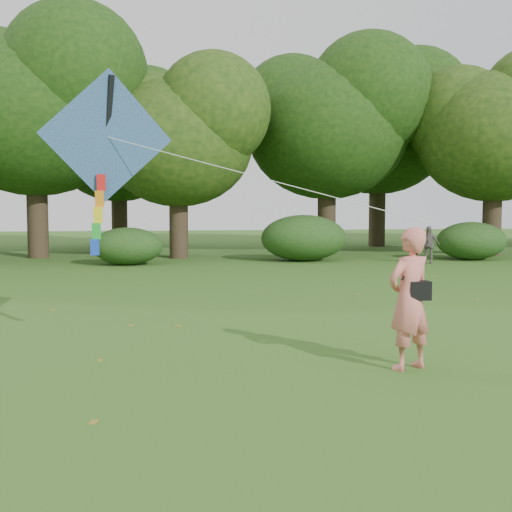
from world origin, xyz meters
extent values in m
plane|color=#265114|center=(0.00, 0.00, 0.00)|extent=(100.00, 100.00, 0.00)
imported|color=#E07369|center=(0.75, 0.76, 0.98)|extent=(0.85, 0.73, 1.97)
imported|color=slate|center=(7.57, 16.11, 0.73)|extent=(0.92, 0.69, 1.46)
cube|color=black|center=(0.87, 0.73, 1.10)|extent=(0.30, 0.20, 0.26)
cylinder|color=black|center=(0.75, 0.72, 1.48)|extent=(0.33, 0.14, 0.47)
cube|color=#224196|center=(-3.48, 2.95, 3.36)|extent=(2.06, 0.55, 2.08)
cube|color=black|center=(-3.48, 2.98, 3.36)|extent=(0.33, 0.57, 1.88)
cylinder|color=white|center=(-1.24, 1.83, 2.70)|extent=(4.49, 2.25, 1.33)
cube|color=red|center=(-3.58, 2.97, 2.63)|extent=(0.14, 0.06, 0.26)
cube|color=orange|center=(-3.61, 2.97, 2.37)|extent=(0.14, 0.06, 0.26)
cube|color=yellow|center=(-3.64, 2.97, 2.11)|extent=(0.14, 0.06, 0.26)
cube|color=green|center=(-3.67, 2.97, 1.85)|extent=(0.14, 0.06, 0.26)
cube|color=blue|center=(-3.70, 2.97, 1.59)|extent=(0.14, 0.06, 0.26)
cylinder|color=#3A2D1E|center=(-8.00, 21.00, 1.92)|extent=(0.88, 0.88, 3.85)
ellipsoid|color=#1E3F11|center=(-8.00, 21.00, 6.05)|extent=(8.00, 8.00, 6.80)
cylinder|color=#3A2D1E|center=(-2.00, 20.00, 1.57)|extent=(0.80, 0.80, 3.15)
ellipsoid|color=#1E3F11|center=(-2.00, 20.00, 4.91)|extent=(6.40, 6.40, 5.44)
cylinder|color=#3A2D1E|center=(5.00, 22.00, 1.84)|extent=(0.86, 0.86, 3.67)
ellipsoid|color=#1E3F11|center=(5.00, 22.00, 5.76)|extent=(7.60, 7.60, 6.46)
cylinder|color=#3A2D1E|center=(12.00, 19.50, 1.72)|extent=(0.83, 0.83, 3.43)
ellipsoid|color=#1E3F11|center=(12.00, 19.50, 5.30)|extent=(6.80, 6.80, 5.78)
cylinder|color=#3A2D1E|center=(-5.00, 27.50, 1.75)|extent=(0.84, 0.84, 3.50)
ellipsoid|color=#1E3F11|center=(-5.00, 27.50, 5.43)|extent=(7.00, 7.00, 5.95)
cylinder|color=#3A2D1E|center=(9.00, 26.50, 2.01)|extent=(0.90, 0.90, 4.02)
ellipsoid|color=#1E3F11|center=(9.00, 26.50, 6.17)|extent=(7.80, 7.80, 6.63)
ellipsoid|color=#264919|center=(-4.00, 17.10, 0.71)|extent=(2.66, 2.09, 1.42)
ellipsoid|color=#264919|center=(3.00, 17.90, 0.94)|extent=(3.50, 2.75, 1.88)
ellipsoid|color=#264919|center=(10.00, 17.40, 0.79)|extent=(2.94, 2.31, 1.58)
cube|color=olive|center=(-3.23, 4.57, 0.00)|extent=(0.09, 0.13, 0.01)
cube|color=olive|center=(5.91, 11.82, 0.00)|extent=(0.13, 0.09, 0.01)
cube|color=olive|center=(3.73, 8.59, 0.00)|extent=(0.14, 0.14, 0.01)
cube|color=olive|center=(-3.53, 1.87, 0.00)|extent=(0.09, 0.13, 0.01)
cube|color=olive|center=(-3.33, -0.88, 0.00)|extent=(0.10, 0.13, 0.01)
cube|color=olive|center=(4.83, 6.75, 0.00)|extent=(0.12, 0.14, 0.01)
cube|color=olive|center=(2.27, 8.10, 0.00)|extent=(0.14, 0.14, 0.01)
cube|color=olive|center=(-5.02, 6.60, 0.00)|extent=(0.14, 0.14, 0.01)
cube|color=olive|center=(-2.36, 4.38, 0.00)|extent=(0.14, 0.14, 0.01)
cube|color=olive|center=(3.35, 6.71, 0.00)|extent=(0.14, 0.14, 0.01)
camera|label=1|loc=(-2.56, -7.60, 2.27)|focal=45.00mm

